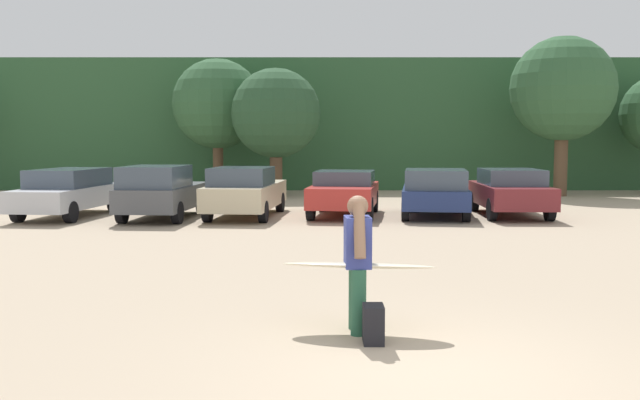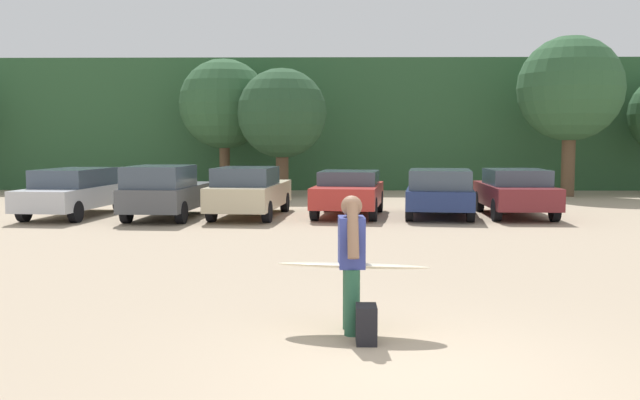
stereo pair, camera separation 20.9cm
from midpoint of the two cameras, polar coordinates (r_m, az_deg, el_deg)
ground_plane at (r=7.65m, az=8.30°, el=-13.24°), size 120.00×120.00×0.00m
hillside_ridge at (r=39.28m, az=2.31°, el=5.88°), size 108.00×12.00×6.14m
tree_left at (r=31.63m, az=-7.48°, el=7.58°), size 3.90×3.90×5.87m
tree_far_left at (r=29.64m, az=-2.85°, el=6.89°), size 3.69×3.69×5.30m
tree_right at (r=31.59m, az=19.53°, el=8.34°), size 4.34×4.34×6.64m
parked_car_silver at (r=23.20m, az=-18.76°, el=0.69°), size 2.25×4.86×1.48m
parked_car_dark_gray at (r=21.73m, az=-11.92°, el=0.69°), size 2.09×4.39×1.61m
parked_car_champagne at (r=21.90m, az=-5.38°, el=0.70°), size 2.26×4.89×1.54m
parked_car_red at (r=22.12m, az=2.59°, el=0.67°), size 2.42×4.29×1.40m
parked_car_navy at (r=21.97m, az=9.80°, el=0.68°), size 2.46×4.16×1.48m
parked_car_maroon at (r=22.83m, az=15.57°, el=0.68°), size 2.01×4.41×1.46m
person_adult at (r=8.77m, az=3.21°, el=-4.44°), size 0.33×0.77×1.69m
surfboard_cream at (r=8.88m, az=3.27°, el=-5.24°), size 1.97×0.81×0.15m
backpack_dropped at (r=8.45m, az=4.44°, el=-9.87°), size 0.24×0.34×0.45m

